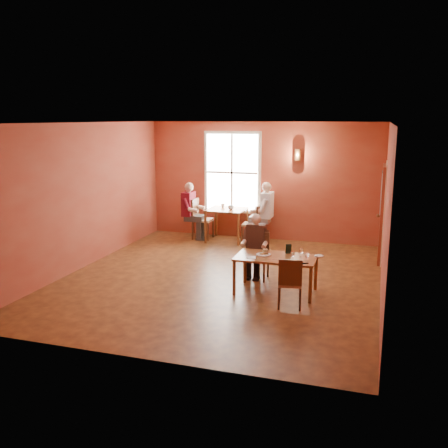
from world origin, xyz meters
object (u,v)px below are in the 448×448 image
(chair_diner_white, at_px, (251,223))
(diner_white, at_px, (253,214))
(diner_main, at_px, (257,249))
(chair_empty, at_px, (290,282))
(chair_diner_maroon, at_px, (203,219))
(main_table, at_px, (276,274))
(diner_maroon, at_px, (202,212))
(second_table, at_px, (227,225))
(chair_diner_main, at_px, (257,257))

(chair_diner_white, height_order, diner_white, diner_white)
(diner_main, height_order, chair_empty, diner_main)
(chair_diner_maroon, bearing_deg, diner_white, 90.00)
(diner_main, distance_m, chair_empty, 1.52)
(chair_diner_maroon, bearing_deg, main_table, 37.20)
(diner_maroon, bearing_deg, main_table, 37.51)
(second_table, bearing_deg, chair_diner_white, 0.00)
(diner_maroon, bearing_deg, second_table, 90.00)
(main_table, relative_size, diner_white, 0.96)
(chair_empty, height_order, diner_white, diner_white)
(diner_main, xyz_separation_m, chair_empty, (0.87, -1.24, -0.17))
(chair_diner_white, xyz_separation_m, chair_diner_maroon, (-1.30, 0.00, 0.04))
(chair_diner_main, bearing_deg, diner_white, -74.07)
(chair_diner_white, bearing_deg, diner_white, -90.00)
(main_table, xyz_separation_m, diner_main, (-0.50, 0.62, 0.27))
(second_table, bearing_deg, diner_white, 0.00)
(chair_diner_main, distance_m, chair_empty, 1.54)
(chair_diner_white, xyz_separation_m, diner_maroon, (-1.33, 0.00, 0.23))
(chair_empty, bearing_deg, diner_white, 103.02)
(chair_empty, relative_size, chair_diner_maroon, 0.82)
(diner_white, relative_size, diner_maroon, 1.04)
(chair_diner_main, xyz_separation_m, diner_maroon, (-2.17, 2.82, 0.26))
(chair_diner_main, height_order, diner_main, diner_main)
(second_table, distance_m, chair_diner_white, 0.65)
(chair_diner_main, bearing_deg, second_table, -62.24)
(diner_maroon, bearing_deg, chair_empty, 36.54)
(main_table, xyz_separation_m, chair_diner_maroon, (-2.64, 3.47, 0.19))
(chair_diner_main, height_order, diner_white, diner_white)
(chair_empty, height_order, chair_diner_white, chair_diner_white)
(diner_main, height_order, diner_maroon, diner_maroon)
(chair_diner_maroon, height_order, diner_maroon, diner_maroon)
(main_table, distance_m, second_table, 4.00)
(chair_diner_white, height_order, chair_diner_maroon, chair_diner_maroon)
(main_table, distance_m, chair_diner_white, 3.72)
(chair_diner_white, bearing_deg, main_table, -158.96)
(chair_empty, bearing_deg, chair_diner_white, 103.38)
(main_table, height_order, chair_diner_main, chair_diner_main)
(chair_diner_white, bearing_deg, chair_empty, -157.40)
(main_table, height_order, chair_empty, chair_empty)
(second_table, height_order, diner_maroon, diner_maroon)
(chair_diner_white, height_order, diner_maroon, diner_maroon)
(main_table, bearing_deg, chair_diner_maroon, 127.20)
(main_table, relative_size, second_table, 1.52)
(chair_diner_main, distance_m, diner_maroon, 3.57)
(second_table, relative_size, chair_diner_white, 0.97)
(chair_empty, bearing_deg, diner_maroon, 117.33)
(main_table, xyz_separation_m, chair_empty, (0.37, -0.62, 0.10))
(diner_main, height_order, diner_white, diner_white)
(chair_diner_main, xyz_separation_m, chair_empty, (0.87, -1.27, -0.02))
(chair_diner_main, relative_size, diner_main, 0.75)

